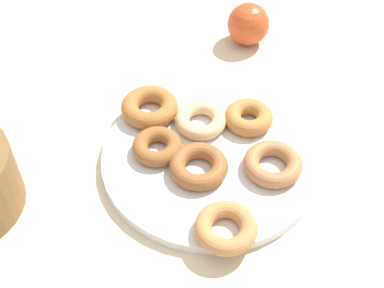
{
  "coord_description": "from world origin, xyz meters",
  "views": [
    {
      "loc": [
        -0.53,
        0.15,
        0.64
      ],
      "look_at": [
        0.0,
        0.03,
        0.05
      ],
      "focal_mm": 49.13,
      "sensor_mm": 36.0,
      "label": 1
    }
  ],
  "objects_px": {
    "donut_plate": "(210,157)",
    "apple": "(248,24)",
    "donut_6": "(226,228)",
    "donut_1": "(199,166)",
    "donut_5": "(150,107)",
    "donut_0": "(157,146)",
    "donut_3": "(273,164)",
    "donut_2": "(249,117)",
    "donut_4": "(202,120)"
  },
  "relations": [
    {
      "from": "donut_plate",
      "to": "apple",
      "type": "distance_m",
      "value": 0.33
    },
    {
      "from": "donut_plate",
      "to": "donut_6",
      "type": "xyz_separation_m",
      "value": [
        -0.15,
        0.02,
        0.02
      ]
    },
    {
      "from": "donut_1",
      "to": "donut_5",
      "type": "bearing_deg",
      "value": 19.09
    },
    {
      "from": "donut_plate",
      "to": "donut_1",
      "type": "height_order",
      "value": "donut_1"
    },
    {
      "from": "donut_plate",
      "to": "donut_0",
      "type": "xyz_separation_m",
      "value": [
        0.02,
        0.08,
        0.02
      ]
    },
    {
      "from": "donut_0",
      "to": "donut_5",
      "type": "xyz_separation_m",
      "value": [
        0.09,
        -0.0,
        0.0
      ]
    },
    {
      "from": "donut_plate",
      "to": "apple",
      "type": "height_order",
      "value": "apple"
    },
    {
      "from": "donut_0",
      "to": "donut_5",
      "type": "relative_size",
      "value": 0.82
    },
    {
      "from": "donut_0",
      "to": "donut_1",
      "type": "xyz_separation_m",
      "value": [
        -0.05,
        -0.05,
        0.0
      ]
    },
    {
      "from": "donut_1",
      "to": "donut_3",
      "type": "xyz_separation_m",
      "value": [
        -0.02,
        -0.11,
        -0.0
      ]
    },
    {
      "from": "donut_plate",
      "to": "donut_3",
      "type": "relative_size",
      "value": 3.82
    },
    {
      "from": "donut_plate",
      "to": "donut_3",
      "type": "bearing_deg",
      "value": -121.98
    },
    {
      "from": "donut_0",
      "to": "donut_1",
      "type": "relative_size",
      "value": 0.88
    },
    {
      "from": "donut_plate",
      "to": "donut_2",
      "type": "height_order",
      "value": "donut_2"
    },
    {
      "from": "donut_2",
      "to": "donut_5",
      "type": "xyz_separation_m",
      "value": [
        0.06,
        0.16,
        0.0
      ]
    },
    {
      "from": "donut_2",
      "to": "donut_6",
      "type": "distance_m",
      "value": 0.22
    },
    {
      "from": "donut_4",
      "to": "apple",
      "type": "bearing_deg",
      "value": -33.45
    },
    {
      "from": "donut_1",
      "to": "donut_2",
      "type": "distance_m",
      "value": 0.13
    },
    {
      "from": "donut_1",
      "to": "apple",
      "type": "xyz_separation_m",
      "value": [
        0.32,
        -0.18,
        0.01
      ]
    },
    {
      "from": "donut_0",
      "to": "donut_4",
      "type": "height_order",
      "value": "donut_0"
    },
    {
      "from": "donut_1",
      "to": "donut_2",
      "type": "relative_size",
      "value": 1.12
    },
    {
      "from": "donut_4",
      "to": "donut_2",
      "type": "bearing_deg",
      "value": -99.74
    },
    {
      "from": "donut_2",
      "to": "donut_6",
      "type": "height_order",
      "value": "donut_2"
    },
    {
      "from": "donut_2",
      "to": "donut_6",
      "type": "xyz_separation_m",
      "value": [
        -0.2,
        0.1,
        -0.0
      ]
    },
    {
      "from": "donut_5",
      "to": "apple",
      "type": "xyz_separation_m",
      "value": [
        0.18,
        -0.23,
        0.01
      ]
    },
    {
      "from": "apple",
      "to": "donut_5",
      "type": "bearing_deg",
      "value": 128.18
    },
    {
      "from": "donut_plate",
      "to": "donut_2",
      "type": "bearing_deg",
      "value": -56.49
    },
    {
      "from": "donut_0",
      "to": "donut_6",
      "type": "relative_size",
      "value": 0.9
    },
    {
      "from": "donut_1",
      "to": "donut_3",
      "type": "distance_m",
      "value": 0.11
    },
    {
      "from": "donut_1",
      "to": "donut_6",
      "type": "relative_size",
      "value": 1.03
    },
    {
      "from": "donut_5",
      "to": "apple",
      "type": "distance_m",
      "value": 0.29
    },
    {
      "from": "donut_1",
      "to": "donut_5",
      "type": "distance_m",
      "value": 0.15
    },
    {
      "from": "donut_1",
      "to": "donut_6",
      "type": "distance_m",
      "value": 0.12
    },
    {
      "from": "donut_2",
      "to": "apple",
      "type": "height_order",
      "value": "apple"
    },
    {
      "from": "donut_3",
      "to": "donut_6",
      "type": "height_order",
      "value": "same"
    },
    {
      "from": "donut_0",
      "to": "donut_4",
      "type": "distance_m",
      "value": 0.09
    },
    {
      "from": "donut_3",
      "to": "donut_6",
      "type": "bearing_deg",
      "value": 133.27
    },
    {
      "from": "donut_1",
      "to": "donut_3",
      "type": "height_order",
      "value": "same"
    },
    {
      "from": "donut_2",
      "to": "donut_1",
      "type": "bearing_deg",
      "value": 128.28
    },
    {
      "from": "donut_3",
      "to": "donut_5",
      "type": "relative_size",
      "value": 0.94
    },
    {
      "from": "donut_2",
      "to": "donut_3",
      "type": "distance_m",
      "value": 0.1
    },
    {
      "from": "donut_0",
      "to": "apple",
      "type": "bearing_deg",
      "value": -40.87
    },
    {
      "from": "apple",
      "to": "donut_plate",
      "type": "bearing_deg",
      "value": 152.5
    },
    {
      "from": "donut_2",
      "to": "apple",
      "type": "distance_m",
      "value": 0.25
    },
    {
      "from": "donut_5",
      "to": "donut_0",
      "type": "bearing_deg",
      "value": 177.39
    },
    {
      "from": "donut_0",
      "to": "donut_6",
      "type": "height_order",
      "value": "same"
    },
    {
      "from": "donut_4",
      "to": "apple",
      "type": "relative_size",
      "value": 1.03
    },
    {
      "from": "donut_3",
      "to": "donut_4",
      "type": "xyz_separation_m",
      "value": [
        0.12,
        0.08,
        -0.0
      ]
    },
    {
      "from": "donut_2",
      "to": "donut_0",
      "type": "bearing_deg",
      "value": 100.25
    },
    {
      "from": "apple",
      "to": "donut_4",
      "type": "bearing_deg",
      "value": 146.55
    }
  ]
}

